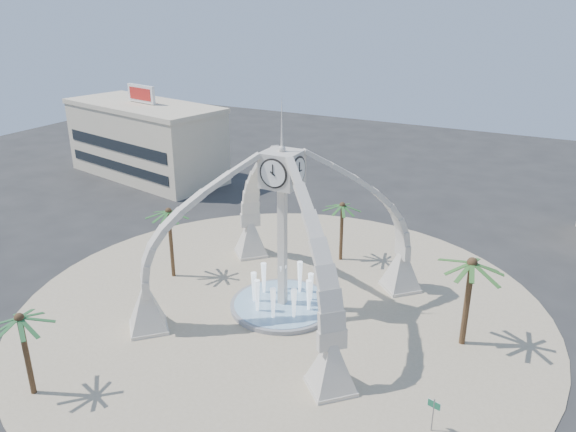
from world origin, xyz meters
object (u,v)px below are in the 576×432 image
at_px(clock_tower, 282,229).
at_px(palm_east, 472,264).
at_px(street_sign, 434,409).
at_px(palm_south, 19,319).
at_px(fountain, 283,304).
at_px(palm_north, 342,206).
at_px(palm_west, 169,212).

xyz_separation_m(clock_tower, palm_east, (13.16, 1.44, -0.41)).
relative_size(clock_tower, street_sign, 8.39).
height_order(clock_tower, street_sign, clock_tower).
distance_m(clock_tower, palm_south, 17.93).
distance_m(clock_tower, fountain, 6.20).
bearing_deg(palm_north, palm_east, -33.96).
relative_size(fountain, street_sign, 3.74).
distance_m(palm_east, palm_north, 15.06).
distance_m(palm_east, street_sign, 10.35).
bearing_deg(palm_east, fountain, -173.74).
distance_m(palm_west, street_sign, 25.77).
bearing_deg(street_sign, fountain, 164.34).
distance_m(clock_tower, palm_west, 10.70).
xyz_separation_m(clock_tower, street_sign, (13.40, -7.85, -4.96)).
distance_m(fountain, palm_west, 12.03).
bearing_deg(clock_tower, street_sign, -30.35).
height_order(palm_north, street_sign, palm_north).
xyz_separation_m(palm_west, street_sign, (24.07, -8.13, -4.31)).
bearing_deg(street_sign, palm_south, -145.54).
xyz_separation_m(palm_east, palm_north, (-12.47, 8.40, -0.89)).
height_order(fountain, palm_west, palm_west).
height_order(palm_west, palm_south, palm_west).
bearing_deg(palm_west, street_sign, -18.65).
distance_m(palm_north, street_sign, 22.09).
relative_size(palm_west, palm_south, 1.12).
relative_size(fountain, palm_west, 1.21).
bearing_deg(palm_east, street_sign, -88.49).
relative_size(clock_tower, fountain, 2.24).
bearing_deg(palm_west, palm_south, -82.33).
height_order(fountain, palm_south, palm_south).
relative_size(fountain, palm_east, 1.15).
xyz_separation_m(fountain, palm_north, (0.68, 9.84, 4.90)).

